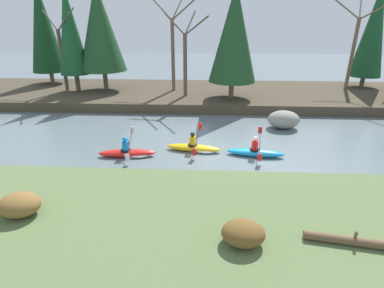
{
  "coord_description": "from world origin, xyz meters",
  "views": [
    {
      "loc": [
        -0.74,
        -13.61,
        6.18
      ],
      "look_at": [
        -1.43,
        -0.32,
        0.55
      ],
      "focal_mm": 28.0,
      "sensor_mm": 36.0,
      "label": 1
    }
  ],
  "objects_px": {
    "kayaker_lead": "(256,152)",
    "driftwood_log": "(346,240)",
    "boulder_midstream": "(284,120)",
    "kayaker_middle": "(196,148)",
    "kayaker_trailing": "(129,153)"
  },
  "relations": [
    {
      "from": "kayaker_lead",
      "to": "driftwood_log",
      "type": "height_order",
      "value": "kayaker_lead"
    },
    {
      "from": "kayaker_middle",
      "to": "boulder_midstream",
      "type": "distance_m",
      "value": 6.34
    },
    {
      "from": "kayaker_middle",
      "to": "driftwood_log",
      "type": "relative_size",
      "value": 1.28
    },
    {
      "from": "kayaker_lead",
      "to": "boulder_midstream",
      "type": "bearing_deg",
      "value": 69.3
    },
    {
      "from": "kayaker_trailing",
      "to": "boulder_midstream",
      "type": "distance_m",
      "value": 9.44
    },
    {
      "from": "kayaker_lead",
      "to": "driftwood_log",
      "type": "relative_size",
      "value": 1.28
    },
    {
      "from": "kayaker_lead",
      "to": "kayaker_middle",
      "type": "height_order",
      "value": "same"
    },
    {
      "from": "boulder_midstream",
      "to": "driftwood_log",
      "type": "xyz_separation_m",
      "value": [
        -0.83,
        -10.82,
        0.16
      ]
    },
    {
      "from": "kayaker_lead",
      "to": "kayaker_trailing",
      "type": "height_order",
      "value": "same"
    },
    {
      "from": "kayaker_middle",
      "to": "kayaker_trailing",
      "type": "height_order",
      "value": "same"
    },
    {
      "from": "kayaker_lead",
      "to": "kayaker_middle",
      "type": "xyz_separation_m",
      "value": [
        -2.91,
        0.41,
        -0.02
      ]
    },
    {
      "from": "kayaker_trailing",
      "to": "driftwood_log",
      "type": "height_order",
      "value": "kayaker_trailing"
    },
    {
      "from": "kayaker_middle",
      "to": "kayaker_trailing",
      "type": "distance_m",
      "value": 3.26
    },
    {
      "from": "boulder_midstream",
      "to": "kayaker_trailing",
      "type": "bearing_deg",
      "value": -151.69
    },
    {
      "from": "boulder_midstream",
      "to": "kayaker_middle",
      "type": "bearing_deg",
      "value": -144.14
    }
  ]
}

